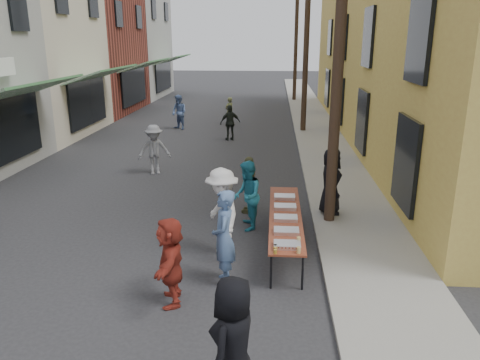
# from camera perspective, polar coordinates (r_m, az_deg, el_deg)

# --- Properties ---
(ground) EXTENTS (120.00, 120.00, 0.00)m
(ground) POSITION_cam_1_polar(r_m,az_deg,el_deg) (9.70, -13.79, -11.12)
(ground) COLOR #28282B
(ground) RESTS_ON ground
(sidewalk) EXTENTS (2.20, 60.00, 0.10)m
(sidewalk) POSITION_cam_1_polar(r_m,az_deg,el_deg) (23.62, 9.37, 5.90)
(sidewalk) COLOR gray
(sidewalk) RESTS_ON ground
(storefront_row) EXTENTS (8.00, 37.00, 9.00)m
(storefront_row) POSITION_cam_1_polar(r_m,az_deg,el_deg) (26.42, -25.82, 14.55)
(storefront_row) COLOR maroon
(storefront_row) RESTS_ON ground
(building_ochre) EXTENTS (10.00, 28.00, 10.00)m
(building_ochre) POSITION_cam_1_polar(r_m,az_deg,el_deg) (23.59, 25.79, 16.61)
(building_ochre) COLOR gold
(building_ochre) RESTS_ON ground
(utility_pole_near) EXTENTS (0.26, 0.26, 9.00)m
(utility_pole_near) POSITION_cam_1_polar(r_m,az_deg,el_deg) (11.20, 12.07, 16.68)
(utility_pole_near) COLOR #2D2116
(utility_pole_near) RESTS_ON ground
(utility_pole_mid) EXTENTS (0.26, 0.26, 9.00)m
(utility_pole_mid) POSITION_cam_1_polar(r_m,az_deg,el_deg) (23.15, 8.11, 16.82)
(utility_pole_mid) COLOR #2D2116
(utility_pole_mid) RESTS_ON ground
(utility_pole_far) EXTENTS (0.26, 0.26, 9.00)m
(utility_pole_far) POSITION_cam_1_polar(r_m,az_deg,el_deg) (35.13, 6.85, 16.85)
(utility_pole_far) COLOR #2D2116
(utility_pole_far) RESTS_ON ground
(serving_table) EXTENTS (0.70, 4.00, 0.75)m
(serving_table) POSITION_cam_1_polar(r_m,az_deg,el_deg) (10.37, 5.55, -4.45)
(serving_table) COLOR maroon
(serving_table) RESTS_ON ground
(catering_tray_sausage) EXTENTS (0.50, 0.33, 0.08)m
(catering_tray_sausage) POSITION_cam_1_polar(r_m,az_deg,el_deg) (8.83, 5.77, -7.88)
(catering_tray_sausage) COLOR maroon
(catering_tray_sausage) RESTS_ON serving_table
(catering_tray_foil_b) EXTENTS (0.50, 0.33, 0.08)m
(catering_tray_foil_b) POSITION_cam_1_polar(r_m,az_deg,el_deg) (9.42, 5.68, -6.22)
(catering_tray_foil_b) COLOR #B2B2B7
(catering_tray_foil_b) RESTS_ON serving_table
(catering_tray_buns) EXTENTS (0.50, 0.33, 0.08)m
(catering_tray_buns) POSITION_cam_1_polar(r_m,az_deg,el_deg) (10.07, 5.60, -4.66)
(catering_tray_buns) COLOR tan
(catering_tray_buns) RESTS_ON serving_table
(catering_tray_foil_d) EXTENTS (0.50, 0.33, 0.08)m
(catering_tray_foil_d) POSITION_cam_1_polar(r_m,az_deg,el_deg) (10.72, 5.52, -3.28)
(catering_tray_foil_d) COLOR #B2B2B7
(catering_tray_foil_d) RESTS_ON serving_table
(catering_tray_buns_end) EXTENTS (0.50, 0.33, 0.08)m
(catering_tray_buns_end) POSITION_cam_1_polar(r_m,az_deg,el_deg) (11.38, 5.46, -2.07)
(catering_tray_buns_end) COLOR tan
(catering_tray_buns_end) RESTS_ON serving_table
(condiment_jar_a) EXTENTS (0.07, 0.07, 0.08)m
(condiment_jar_a) POSITION_cam_1_polar(r_m,az_deg,el_deg) (8.55, 4.32, -8.69)
(condiment_jar_a) COLOR #A57F26
(condiment_jar_a) RESTS_ON serving_table
(condiment_jar_b) EXTENTS (0.07, 0.07, 0.08)m
(condiment_jar_b) POSITION_cam_1_polar(r_m,az_deg,el_deg) (8.64, 4.33, -8.41)
(condiment_jar_b) COLOR #A57F26
(condiment_jar_b) RESTS_ON serving_table
(condiment_jar_c) EXTENTS (0.07, 0.07, 0.08)m
(condiment_jar_c) POSITION_cam_1_polar(r_m,az_deg,el_deg) (8.73, 4.33, -8.13)
(condiment_jar_c) COLOR #A57F26
(condiment_jar_c) RESTS_ON serving_table
(cup_stack) EXTENTS (0.08, 0.08, 0.12)m
(cup_stack) POSITION_cam_1_polar(r_m,az_deg,el_deg) (8.60, 7.16, -8.48)
(cup_stack) COLOR tan
(cup_stack) RESTS_ON serving_table
(guest_front_a) EXTENTS (0.85, 1.01, 1.76)m
(guest_front_a) POSITION_cam_1_polar(r_m,az_deg,el_deg) (6.09, -0.78, -19.30)
(guest_front_a) COLOR black
(guest_front_a) RESTS_ON ground
(guest_front_b) EXTENTS (0.49, 0.70, 1.84)m
(guest_front_b) POSITION_cam_1_polar(r_m,az_deg,el_deg) (8.76, -1.99, -7.04)
(guest_front_b) COLOR #506E9C
(guest_front_b) RESTS_ON ground
(guest_front_c) EXTENTS (0.72, 0.88, 1.69)m
(guest_front_c) POSITION_cam_1_polar(r_m,az_deg,el_deg) (11.24, 0.85, -1.93)
(guest_front_c) COLOR teal
(guest_front_c) RESTS_ON ground
(guest_front_d) EXTENTS (1.16, 1.43, 1.92)m
(guest_front_d) POSITION_cam_1_polar(r_m,az_deg,el_deg) (9.86, -2.19, -3.99)
(guest_front_d) COLOR white
(guest_front_d) RESTS_ON ground
(guest_front_e) EXTENTS (0.55, 0.95, 1.53)m
(guest_front_e) POSITION_cam_1_polar(r_m,az_deg,el_deg) (12.36, 1.15, -0.56)
(guest_front_e) COLOR brown
(guest_front_e) RESTS_ON ground
(guest_queue_back) EXTENTS (0.71, 1.53, 1.59)m
(guest_queue_back) POSITION_cam_1_polar(r_m,az_deg,el_deg) (8.27, -8.47, -9.73)
(guest_queue_back) COLOR #9E3022
(guest_queue_back) RESTS_ON ground
(server) EXTENTS (0.65, 0.90, 1.71)m
(server) POSITION_cam_1_polar(r_m,az_deg,el_deg) (12.19, 11.00, -0.19)
(server) COLOR black
(server) RESTS_ON sidewalk
(passerby_left) EXTENTS (1.25, 0.98, 1.70)m
(passerby_left) POSITION_cam_1_polar(r_m,az_deg,el_deg) (16.16, -10.42, 3.66)
(passerby_left) COLOR slate
(passerby_left) RESTS_ON ground
(passerby_mid) EXTENTS (1.02, 0.73, 1.61)m
(passerby_mid) POSITION_cam_1_polar(r_m,az_deg,el_deg) (21.30, -1.20, 6.99)
(passerby_mid) COLOR black
(passerby_mid) RESTS_ON ground
(passerby_right) EXTENTS (0.62, 0.64, 1.48)m
(passerby_right) POSITION_cam_1_polar(r_m,az_deg,el_deg) (25.21, -1.30, 8.40)
(passerby_right) COLOR #61673C
(passerby_right) RESTS_ON ground
(passerby_far) EXTENTS (1.07, 1.04, 1.74)m
(passerby_far) POSITION_cam_1_polar(r_m,az_deg,el_deg) (24.10, -7.43, 8.18)
(passerby_far) COLOR #536CA1
(passerby_far) RESTS_ON ground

